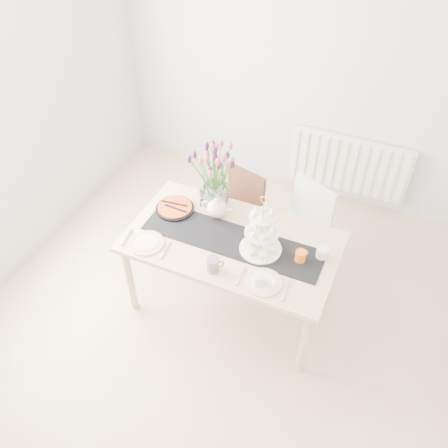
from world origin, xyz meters
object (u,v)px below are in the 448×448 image
at_px(teapot, 217,208).
at_px(mug_white, 259,280).
at_px(mug_orange, 300,256).
at_px(dining_table, 232,247).
at_px(tart_tin, 175,208).
at_px(tulip_vase, 214,168).
at_px(cream_jug, 322,253).
at_px(chair_white, 303,222).
at_px(plate_left, 146,243).
at_px(plate_right, 263,282).
at_px(cake_stand, 261,237).
at_px(radiator, 349,165).
at_px(mug_grey, 213,265).
at_px(chair_brown, 239,207).

bearing_deg(teapot, mug_white, -43.68).
bearing_deg(mug_orange, dining_table, 122.64).
height_order(teapot, tart_tin, teapot).
relative_size(tulip_vase, cream_jug, 7.41).
height_order(tulip_vase, mug_orange, tulip_vase).
xyz_separation_m(chair_white, cream_jug, (0.29, -0.59, 0.30)).
xyz_separation_m(teapot, plate_left, (-0.36, -0.50, -0.07)).
distance_m(mug_white, plate_right, 0.06).
distance_m(cake_stand, mug_orange, 0.31).
distance_m(radiator, tulip_vase, 1.78).
distance_m(radiator, dining_table, 1.85).
bearing_deg(teapot, dining_table, -43.23).
bearing_deg(radiator, mug_white, -95.53).
bearing_deg(mug_white, chair_white, 79.23).
relative_size(dining_table, mug_grey, 14.71).
relative_size(radiator, chair_brown, 1.51).
bearing_deg(dining_table, plate_right, -39.08).
bearing_deg(mug_grey, teapot, 80.41).
relative_size(cream_jug, plate_right, 0.34).
relative_size(chair_brown, mug_orange, 8.38).
height_order(mug_grey, plate_left, mug_grey).
relative_size(mug_grey, mug_orange, 1.14).
bearing_deg(cream_jug, plate_left, -147.05).
bearing_deg(plate_right, radiator, 85.11).
bearing_deg(teapot, chair_white, 39.41).
relative_size(cake_stand, plate_right, 1.78).
bearing_deg(chair_white, plate_left, -110.29).
bearing_deg(plate_right, cream_jug, 53.20).
xyz_separation_m(cake_stand, mug_grey, (-0.24, -0.32, -0.08)).
xyz_separation_m(radiator, cream_jug, (0.12, -1.65, 0.34)).
relative_size(chair_white, teapot, 3.29).
distance_m(radiator, plate_right, 2.08).
bearing_deg(plate_right, tart_tin, 155.25).
bearing_deg(tart_tin, mug_orange, -6.48).
distance_m(cake_stand, plate_left, 0.86).
bearing_deg(tart_tin, cake_stand, -9.96).
height_order(tulip_vase, plate_right, tulip_vase).
xyz_separation_m(cake_stand, cream_jug, (0.43, 0.12, -0.09)).
bearing_deg(radiator, plate_left, -118.48).
distance_m(dining_table, mug_orange, 0.55).
relative_size(radiator, mug_white, 12.48).
relative_size(mug_white, plate_right, 0.37).
distance_m(chair_brown, plate_left, 1.09).
distance_m(teapot, cream_jug, 0.89).
bearing_deg(cream_jug, mug_orange, -128.05).
height_order(radiator, chair_white, chair_white).
distance_m(dining_table, tulip_vase, 0.63).
bearing_deg(teapot, tulip_vase, 122.61).
bearing_deg(mug_grey, radiator, 44.10).
xyz_separation_m(chair_white, mug_white, (-0.04, -1.02, 0.30)).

